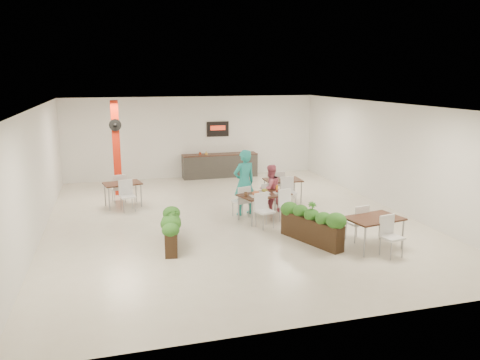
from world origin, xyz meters
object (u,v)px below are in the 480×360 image
object	(u,v)px
planter_left	(171,226)
side_table_b	(283,183)
side_table_c	(374,222)
diner_woman	(270,189)
red_column	(116,147)
planter_right	(311,223)
service_counter	(220,165)
diner_man	(244,182)
main_table	(264,198)
side_table_a	(123,187)

from	to	relation	value
planter_left	side_table_b	xyz separation A→B (m)	(3.97, 3.06, 0.14)
side_table_c	diner_woman	bearing A→B (deg)	100.45
diner_woman	red_column	bearing A→B (deg)	-55.37
red_column	planter_right	world-z (taller)	red_column
planter_right	side_table_c	distance (m)	1.46
planter_right	side_table_b	world-z (taller)	planter_right
diner_woman	planter_left	size ratio (longest dim) A/B	0.83
service_counter	side_table_b	world-z (taller)	service_counter
diner_man	planter_right	size ratio (longest dim) A/B	1.04
diner_man	side_table_c	xyz separation A→B (m)	(2.16, -3.47, -0.33)
service_counter	planter_left	world-z (taller)	service_counter
main_table	diner_woman	world-z (taller)	diner_woman
side_table_a	service_counter	bearing A→B (deg)	30.02
diner_woman	planter_left	distance (m)	3.81
planter_right	diner_man	bearing A→B (deg)	108.55
diner_man	diner_woman	xyz separation A→B (m)	(0.80, 0.00, -0.24)
diner_man	side_table_a	bearing A→B (deg)	-45.28
red_column	service_counter	world-z (taller)	red_column
side_table_a	side_table_c	distance (m)	7.69
side_table_b	side_table_c	bearing A→B (deg)	-80.44
service_counter	side_table_a	world-z (taller)	service_counter
service_counter	side_table_c	xyz separation A→B (m)	(1.66, -8.77, 0.14)
planter_left	planter_right	world-z (taller)	planter_right
planter_left	side_table_b	distance (m)	5.01
side_table_c	main_table	bearing A→B (deg)	111.22
side_table_a	planter_left	bearing A→B (deg)	-87.22
side_table_b	side_table_c	xyz separation A→B (m)	(0.59, -4.45, 0.01)
planter_right	side_table_c	bearing A→B (deg)	-30.64
diner_woman	planter_right	xyz separation A→B (m)	(0.12, -2.73, -0.22)
main_table	planter_left	size ratio (longest dim) A/B	1.10
red_column	side_table_a	xyz separation A→B (m)	(0.10, -1.59, -1.02)
main_table	side_table_c	size ratio (longest dim) A/B	1.14
diner_woman	side_table_c	distance (m)	3.73
diner_woman	side_table_c	size ratio (longest dim) A/B	0.86
red_column	side_table_a	distance (m)	1.89
red_column	diner_woman	size ratio (longest dim) A/B	2.22
service_counter	diner_man	bearing A→B (deg)	-95.42
side_table_b	planter_right	bearing A→B (deg)	-98.03
diner_woman	planter_right	distance (m)	2.74
planter_left	side_table_a	size ratio (longest dim) A/B	1.04
diner_woman	side_table_b	xyz separation A→B (m)	(0.77, 0.99, -0.10)
planter_right	side_table_c	world-z (taller)	planter_right
diner_woman	side_table_c	bearing A→B (deg)	94.78
main_table	side_table_b	distance (m)	2.02
red_column	planter_right	size ratio (longest dim) A/B	1.74
planter_left	main_table	bearing A→B (deg)	26.87
red_column	main_table	size ratio (longest dim) A/B	1.68
red_column	diner_woman	bearing A→B (deg)	-38.69
diner_woman	main_table	bearing A→B (deg)	41.50
side_table_a	side_table_b	bearing A→B (deg)	-21.41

